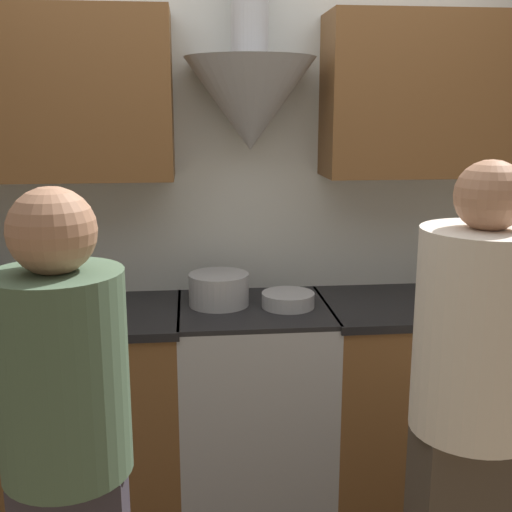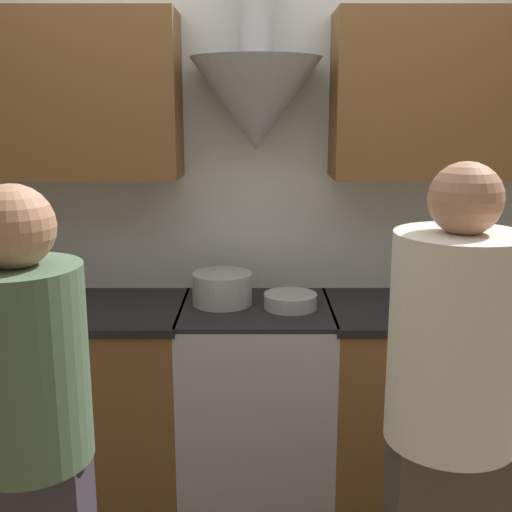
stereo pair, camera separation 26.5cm
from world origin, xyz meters
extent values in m
cube|color=silver|center=(0.00, 0.69, 1.30)|extent=(8.40, 0.06, 2.60)
cone|color=#A8AAAF|center=(0.00, 0.50, 1.76)|extent=(0.56, 0.56, 0.39)
cube|color=brown|center=(-1.02, 0.51, 1.80)|extent=(1.38, 0.32, 0.70)
cube|color=brown|center=(0.91, 0.51, 1.80)|extent=(1.16, 0.32, 0.70)
cube|color=brown|center=(-1.02, 0.36, 0.43)|extent=(1.38, 0.60, 0.87)
cube|color=black|center=(-1.02, 0.36, 0.88)|extent=(1.41, 0.62, 0.03)
cube|color=brown|center=(0.91, 0.36, 0.43)|extent=(1.16, 0.60, 0.87)
cube|color=black|center=(0.91, 0.36, 0.88)|extent=(1.19, 0.62, 0.03)
cube|color=#A8AAAF|center=(0.00, 0.36, 0.44)|extent=(0.66, 0.60, 0.88)
cube|color=black|center=(0.00, 0.07, 0.41)|extent=(0.46, 0.01, 0.40)
cube|color=black|center=(0.00, 0.36, 0.89)|extent=(0.66, 0.60, 0.02)
cube|color=#A8AAAF|center=(0.00, 0.63, 0.83)|extent=(0.66, 0.06, 0.10)
cylinder|color=#A8AAAF|center=(-0.15, 0.40, 0.97)|extent=(0.26, 0.26, 0.14)
cylinder|color=#A8AAAF|center=(0.15, 0.34, 0.93)|extent=(0.23, 0.23, 0.06)
sphere|color=orange|center=(0.95, 0.41, 0.94)|extent=(0.08, 0.08, 0.08)
cylinder|color=#A8AAAF|center=(1.08, 0.24, 0.94)|extent=(0.20, 0.20, 0.07)
cube|color=silver|center=(1.24, 0.53, 0.91)|extent=(0.14, 0.11, 0.01)
cube|color=black|center=(1.14, 0.47, 0.91)|extent=(0.09, 0.07, 0.01)
cylinder|color=#4C664C|center=(-0.59, -0.80, 1.11)|extent=(0.32, 0.32, 0.52)
sphere|color=#AD7A5B|center=(-0.59, -0.80, 1.47)|extent=(0.21, 0.21, 0.21)
cylinder|color=silver|center=(0.56, -0.62, 1.11)|extent=(0.37, 0.37, 0.61)
sphere|color=#AD7A5B|center=(0.56, -0.62, 1.51)|extent=(0.20, 0.20, 0.20)
camera|label=1|loc=(-0.27, -2.31, 1.74)|focal=45.00mm
camera|label=2|loc=(0.00, -2.32, 1.74)|focal=45.00mm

